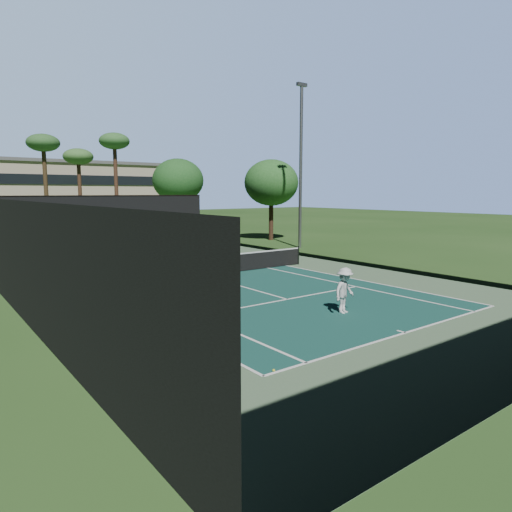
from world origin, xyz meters
The scene contains 20 objects.
ground centered at (0.00, 0.00, 0.00)m, with size 160.00×160.00×0.00m, color #274B1C.
apron_slab centered at (0.00, 0.00, 0.01)m, with size 18.00×32.00×0.01m, color #51714F.
court_surface centered at (0.00, 0.00, 0.01)m, with size 10.97×23.77×0.01m, color #164840.
court_lines centered at (0.00, 0.00, 0.02)m, with size 11.07×23.87×0.01m.
tennis_net centered at (0.00, 0.00, 0.56)m, with size 12.90×0.10×1.10m.
fence centered at (0.00, 0.06, 2.01)m, with size 18.04×32.05×4.03m.
player centered at (0.28, -9.15, 0.82)m, with size 1.06×0.61×1.63m, color silver.
tennis_ball_a centered at (-5.10, -11.79, 0.04)m, with size 0.07×0.07×0.07m, color gold.
tennis_ball_b centered at (-0.47, 3.23, 0.03)m, with size 0.07×0.07×0.07m, color yellow.
tennis_ball_c centered at (2.48, 3.67, 0.03)m, with size 0.06×0.06×0.06m, color #D2EB35.
tennis_ball_d centered at (-5.68, 2.15, 0.03)m, with size 0.06×0.06×0.06m, color #CADC32.
park_bench centered at (-3.38, 15.69, 0.55)m, with size 1.50×0.45×1.02m.
trash_bin centered at (-1.47, 15.60, 0.48)m, with size 0.56×0.56×0.95m.
palm_a centered at (-2.00, 24.00, 8.19)m, with size 2.80×2.80×9.32m.
palm_b centered at (1.50, 26.00, 7.36)m, with size 2.80×2.80×8.42m.
palm_c centered at (4.00, 23.00, 8.60)m, with size 2.80×2.80×9.77m.
decid_tree_a centered at (10.00, 22.00, 5.42)m, with size 5.12×5.12×7.62m.
decid_tree_b centered at (14.00, 12.00, 5.08)m, with size 4.80×4.80×7.14m.
campus_building centered at (0.00, 45.98, 4.21)m, with size 40.50×12.50×8.30m.
light_pole centered at (12.00, 6.00, 6.46)m, with size 0.90×0.25×12.22m.
Camera 1 is at (-11.69, -19.84, 4.25)m, focal length 32.00 mm.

